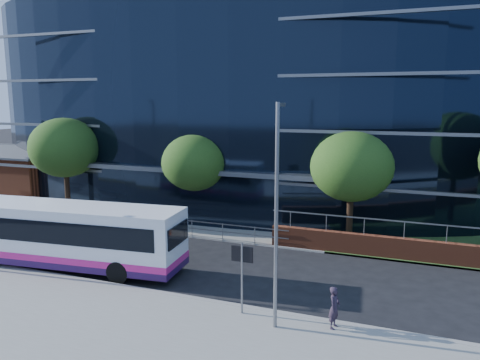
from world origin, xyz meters
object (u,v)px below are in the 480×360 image
at_px(brick_pavilion, 21,172).
at_px(streetlight_east, 277,211).
at_px(city_bus, 70,235).
at_px(street_sign, 242,263).
at_px(tree_far_a, 65,148).
at_px(tree_far_b, 195,163).
at_px(pedestrian, 334,307).
at_px(tree_far_c, 352,167).

distance_m(brick_pavilion, streetlight_east, 32.19).
xyz_separation_m(brick_pavilion, city_bus, (16.74, -13.19, -0.26)).
relative_size(street_sign, tree_far_a, 0.40).
xyz_separation_m(tree_far_b, city_bus, (-2.26, -9.20, -2.53)).
relative_size(street_sign, city_bus, 0.24).
xyz_separation_m(streetlight_east, city_bus, (-11.26, 2.48, -2.76)).
distance_m(city_bus, pedestrian, 13.40).
relative_size(tree_far_c, city_bus, 0.55).
relative_size(brick_pavilion, pedestrian, 5.59).
bearing_deg(tree_far_c, street_sign, -103.29).
relative_size(tree_far_a, pedestrian, 4.53).
relative_size(city_bus, pedestrian, 7.72).
relative_size(brick_pavilion, city_bus, 0.72).
bearing_deg(street_sign, city_bus, 169.03).
relative_size(tree_far_b, streetlight_east, 0.76).
distance_m(brick_pavilion, pedestrian, 33.55).
xyz_separation_m(street_sign, tree_far_c, (2.50, 10.59, 2.39)).
bearing_deg(pedestrian, tree_far_a, 74.46).
bearing_deg(tree_far_b, pedestrian, -45.02).
relative_size(street_sign, tree_far_c, 0.43).
xyz_separation_m(brick_pavilion, tree_far_b, (19.00, -4.00, 2.27)).
bearing_deg(pedestrian, city_bus, 93.28).
xyz_separation_m(tree_far_c, streetlight_east, (-1.00, -11.17, -0.10)).
bearing_deg(tree_far_a, tree_far_c, 0.00).
xyz_separation_m(brick_pavilion, street_sign, (26.50, -15.09, 0.21)).
bearing_deg(tree_far_c, streetlight_east, -95.11).
bearing_deg(tree_far_c, pedestrian, -84.59).
height_order(tree_far_b, pedestrian, tree_far_b).
bearing_deg(city_bus, streetlight_east, -18.22).
bearing_deg(tree_far_b, city_bus, -103.83).
bearing_deg(pedestrian, tree_far_c, 16.43).
distance_m(street_sign, tree_far_c, 11.14).
relative_size(streetlight_east, city_bus, 0.67).
relative_size(brick_pavilion, tree_far_a, 1.23).
xyz_separation_m(brick_pavilion, tree_far_a, (9.00, -4.50, 2.92)).
distance_m(tree_far_b, streetlight_east, 14.74).
bearing_deg(street_sign, tree_far_a, 148.83).
height_order(tree_far_a, streetlight_east, streetlight_east).
xyz_separation_m(tree_far_a, tree_far_c, (20.00, 0.00, -0.33)).
bearing_deg(brick_pavilion, pedestrian, -26.57).
distance_m(brick_pavilion, city_bus, 21.31).
bearing_deg(streetlight_east, tree_far_a, 149.54).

